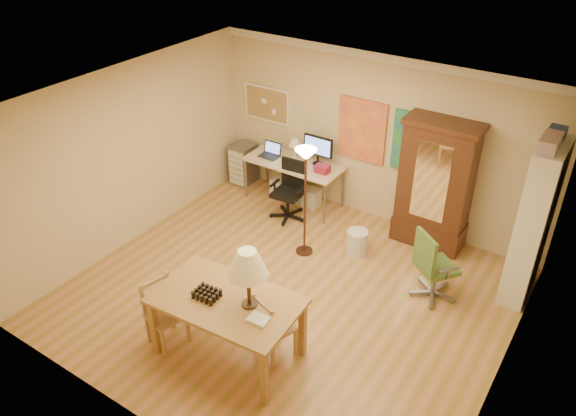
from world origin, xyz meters
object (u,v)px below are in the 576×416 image
Objects in this scene: computer_desk at (297,178)px; armoire at (434,193)px; bookshelf at (534,224)px; office_chair_black at (289,203)px; dining_table at (234,290)px; office_chair_green at (432,280)px.

armoire is (2.34, 0.08, 0.41)m from computer_desk.
armoire is 1.54m from bookshelf.
dining_table is at bearing -67.77° from office_chair_black.
armoire reaches higher than computer_desk.
bookshelf is (3.63, 0.12, 0.83)m from office_chair_black.
computer_desk is at bearing 111.69° from dining_table.
office_chair_green is (1.50, 2.28, -0.71)m from dining_table.
office_chair_black is 0.95× the size of office_chair_green.
armoire is (2.18, 0.56, 0.61)m from office_chair_black.
bookshelf is (0.94, 0.75, 0.81)m from office_chair_green.
office_chair_green is at bearing -21.25° from computer_desk.
office_chair_black is at bearing 166.92° from office_chair_green.
armoire is at bearing 163.18° from bookshelf.
dining_table is at bearing -123.44° from office_chair_green.
office_chair_green is at bearing -66.69° from armoire.
office_chair_black is 0.49× the size of armoire.
bookshelf is (1.46, -0.44, 0.22)m from armoire.
dining_table is 3.89m from bookshelf.
bookshelf reaches higher than dining_table.
dining_table is 1.68× the size of office_chair_green.
bookshelf reaches higher than computer_desk.
computer_desk is (-1.35, 3.38, -0.53)m from dining_table.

